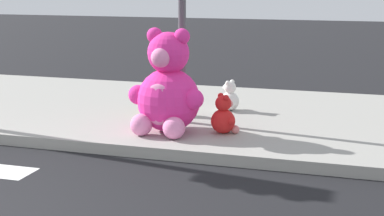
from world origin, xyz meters
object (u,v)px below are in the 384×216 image
(plush_pink_large, at_px, (167,91))
(plush_white, at_px, (229,98))
(sign_pole, at_px, (182,4))
(plush_red, at_px, (224,117))
(plush_yellow, at_px, (161,100))

(plush_pink_large, distance_m, plush_white, 1.67)
(sign_pole, relative_size, plush_red, 5.91)
(plush_yellow, bearing_deg, plush_white, 28.82)
(plush_yellow, relative_size, plush_white, 1.07)
(plush_yellow, relative_size, plush_red, 0.96)
(sign_pole, relative_size, plush_pink_large, 2.27)
(plush_pink_large, xyz_separation_m, plush_red, (0.76, 0.16, -0.35))
(plush_pink_large, relative_size, plush_yellow, 2.70)
(sign_pole, xyz_separation_m, plush_pink_large, (-0.02, -0.59, -1.13))
(plush_yellow, height_order, plush_white, plush_yellow)
(plush_pink_large, distance_m, plush_yellow, 1.19)
(sign_pole, xyz_separation_m, plush_yellow, (-0.48, 0.44, -1.49))
(plush_yellow, bearing_deg, plush_red, -35.69)
(sign_pole, relative_size, plush_yellow, 6.14)
(sign_pole, distance_m, plush_yellow, 1.63)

